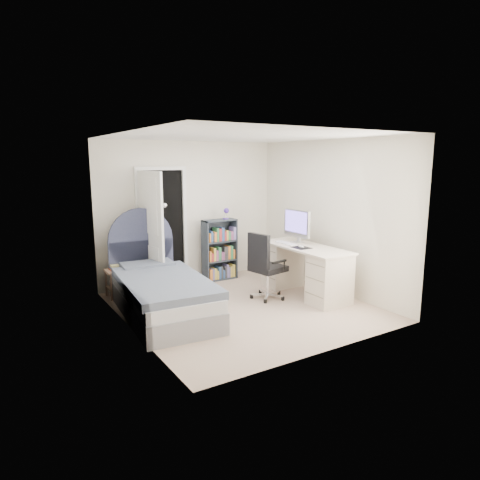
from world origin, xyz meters
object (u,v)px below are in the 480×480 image
nightstand (117,276)px  bed (160,291)px  desk (304,268)px  office_chair (264,263)px  bookcase (220,252)px  floor_lamp (163,256)px

nightstand → bed: bearing=-72.2°
desk → office_chair: size_ratio=1.55×
nightstand → bookcase: size_ratio=0.41×
bed → nightstand: size_ratio=4.41×
bed → office_chair: (1.61, -0.31, 0.26)m
nightstand → office_chair: (1.93, -1.33, 0.23)m
office_chair → bed: bearing=169.0°
desk → office_chair: desk is taller
desk → office_chair: (-0.70, 0.14, 0.14)m
nightstand → floor_lamp: size_ratio=0.36×
nightstand → office_chair: office_chair is taller
nightstand → floor_lamp: (0.75, -0.11, 0.26)m
bookcase → desk: 1.68m
office_chair → bookcase: bearing=90.6°
bookcase → office_chair: bookcase is taller
bed → bookcase: bearing=34.0°
floor_lamp → desk: bearing=-35.8°
floor_lamp → bookcase: bearing=7.7°
bookcase → desk: desk is taller
floor_lamp → office_chair: 1.71m
bed → office_chair: 1.66m
nightstand → floor_lamp: floor_lamp is taller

